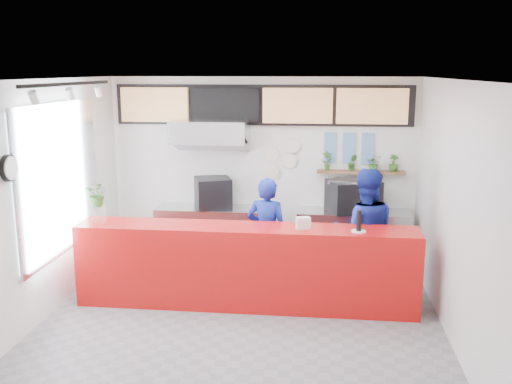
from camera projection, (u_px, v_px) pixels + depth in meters
The scene contains 46 objects.
floor at pixel (242, 318), 7.30m from camera, with size 5.00×5.00×0.00m, color slate.
ceiling at pixel (241, 79), 6.66m from camera, with size 5.00×5.00×0.00m, color silver.
wall_back at pixel (262, 169), 9.41m from camera, with size 5.00×5.00×0.00m, color white.
wall_left at pixel (47, 199), 7.26m from camera, with size 5.00×5.00×0.00m, color white.
wall_right at pixel (452, 209), 6.70m from camera, with size 5.00×5.00×0.00m, color white.
service_counter at pixel (246, 266), 7.57m from camera, with size 4.50×0.60×1.10m, color #B30D0C.
cream_band at pixel (262, 102), 9.17m from camera, with size 5.00×0.02×0.80m, color beige.
prep_bench at pixel (212, 234), 9.43m from camera, with size 1.80×0.60×0.90m, color #B2B5BA.
panini_oven at pixel (213, 193), 9.28m from camera, with size 0.55×0.55×0.49m, color black.
extraction_hood at pixel (210, 131), 9.02m from camera, with size 1.20×0.70×0.35m, color #B2B5BA.
hood_lip at pixel (210, 144), 9.06m from camera, with size 1.20×0.70×0.08m, color #B2B5BA.
right_bench at pixel (353, 238), 9.17m from camera, with size 1.80×0.60×0.90m, color #B2B5BA.
espresso_machine at pixel (353, 196), 9.03m from camera, with size 0.77×0.55×0.50m, color black.
espresso_tray at pixel (354, 181), 8.98m from camera, with size 0.69×0.48×0.06m, color #A8ABAF.
herb_shelf at pixel (361, 172), 9.13m from camera, with size 1.40×0.18×0.04m, color brown.
menu_board_far_left at pixel (155, 105), 9.26m from camera, with size 1.10×0.10×0.55m, color tan.
menu_board_mid_left at pixel (225, 105), 9.14m from camera, with size 1.10×0.10×0.55m, color black.
menu_board_mid_right at pixel (298, 106), 9.01m from camera, with size 1.10×0.10×0.55m, color tan.
menu_board_far_right at pixel (372, 106), 8.88m from camera, with size 1.10×0.10×0.55m, color tan.
soffit at pixel (262, 105), 9.15m from camera, with size 4.80×0.04×0.65m, color black.
window_pane at pixel (59, 179), 7.50m from camera, with size 0.04×2.20×1.90m, color silver.
window_frame at pixel (60, 179), 7.50m from camera, with size 0.03×2.30×2.00m, color #B2B5BA.
wall_clock_rim at pixel (8, 168), 6.26m from camera, with size 0.30×0.30×0.05m, color black.
wall_clock_face at pixel (11, 168), 6.26m from camera, with size 0.26×0.26×0.02m, color white.
track_rail at pixel (69, 84), 6.91m from camera, with size 0.05×2.40×0.04m, color black.
dec_plate_a at pixel (271, 154), 9.31m from camera, with size 0.24×0.24×0.03m, color silver.
dec_plate_b at pixel (290, 161), 9.30m from camera, with size 0.24×0.24×0.03m, color silver.
dec_plate_c at pixel (271, 173), 9.37m from camera, with size 0.24×0.24×0.03m, color silver.
dec_plate_d at pixel (293, 146), 9.24m from camera, with size 0.24×0.24×0.03m, color silver.
photo_frame_a at pixel (330, 140), 9.16m from camera, with size 0.20×0.02×0.25m, color #598CBF.
photo_frame_b at pixel (349, 140), 9.13m from camera, with size 0.20×0.02×0.25m, color #598CBF.
photo_frame_c at pixel (368, 140), 9.09m from camera, with size 0.20×0.02×0.25m, color #598CBF.
photo_frame_d at pixel (330, 155), 9.21m from camera, with size 0.20×0.02×0.25m, color #598CBF.
photo_frame_e at pixel (349, 156), 9.18m from camera, with size 0.20×0.02×0.25m, color #598CBF.
photo_frame_f at pixel (367, 156), 9.15m from camera, with size 0.20×0.02×0.25m, color #598CBF.
staff_center at pixel (267, 234), 8.12m from camera, with size 0.60×0.39×1.63m, color navy.
staff_right at pixel (364, 233), 7.85m from camera, with size 0.88×0.68×1.81m, color navy.
herb_a at pixel (327, 160), 9.16m from camera, with size 0.17×0.11×0.32m, color #2D6021.
herb_b at pixel (352, 162), 9.12m from camera, with size 0.15×0.12×0.27m, color #2D6021.
herb_c at pixel (374, 163), 9.08m from camera, with size 0.23×0.20×0.26m, color #2D6021.
herb_d at pixel (394, 163), 9.04m from camera, with size 0.15×0.14×0.27m, color #2D6021.
glass_vase at pixel (99, 214), 7.63m from camera, with size 0.18×0.18×0.22m, color silver.
basil_vase at pixel (98, 194), 7.58m from camera, with size 0.30×0.26×0.34m, color #2D6021.
napkin_holder at pixel (303, 223), 7.33m from camera, with size 0.18×0.11×0.15m, color silver.
white_plate at pixel (359, 231), 7.21m from camera, with size 0.19×0.19×0.01m, color silver.
pepper_mill at pixel (359, 221), 7.18m from camera, with size 0.07×0.07×0.26m, color black.
Camera 1 is at (0.95, -6.73, 3.11)m, focal length 40.00 mm.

